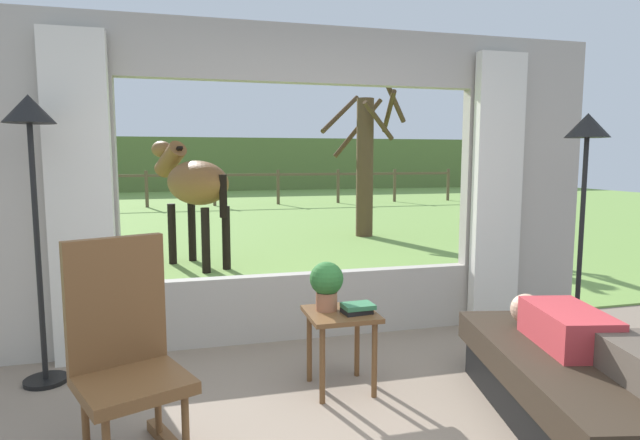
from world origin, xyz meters
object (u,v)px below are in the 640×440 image
Objects in this scene: potted_plant at (327,283)px; floor_lamp_left at (31,153)px; rocking_chair at (125,356)px; side_table at (341,326)px; recliner_sofa at (583,389)px; pasture_tree at (365,158)px; book_stack at (357,308)px; horse at (194,184)px; reclining_person at (593,340)px; floor_lamp_right at (586,161)px.

potted_plant is 2.07m from floor_lamp_left.
rocking_chair reaches higher than side_table.
recliner_sofa is 7.29m from pasture_tree.
horse reaches higher than book_stack.
book_stack is at bearing -30.76° from side_table.
recliner_sofa is at bearing -34.88° from potted_plant.
floor_lamp_left reaches higher than book_stack.
recliner_sofa is at bearing -99.20° from horse.
reclining_person reaches higher than side_table.
reclining_person is at bearing -36.36° from potted_plant.
book_stack is 2.32m from floor_lamp_left.
side_table is at bearing 156.18° from reclining_person.
floor_lamp_left is (-0.63, 1.12, 1.00)m from rocking_chair.
floor_lamp_left is at bearing 167.83° from recliner_sofa.
side_table is 0.15× the size of pasture_tree.
reclining_person is 1.35m from book_stack.
horse is at bearing 73.30° from floor_lamp_left.
book_stack is 0.12× the size of horse.
reclining_person is at bearing -77.50° from recliner_sofa.
floor_lamp_right reaches higher than potted_plant.
book_stack is at bearing -108.78° from horse.
horse reaches higher than recliner_sofa.
floor_lamp_left is 7.10m from pasture_tree.
horse is at bearing 124.27° from floor_lamp_right.
pasture_tree is at bearing 69.04° from side_table.
pasture_tree is at bearing 68.22° from potted_plant.
floor_lamp_right is at bearing -94.11° from pasture_tree.
pasture_tree is at bearing 92.76° from reclining_person.
side_table is (1.26, 0.52, -0.12)m from rocking_chair.
book_stack is at bearing -33.70° from potted_plant.
floor_lamp_right reaches higher than book_stack.
reclining_person is at bearing -99.74° from pasture_tree.
rocking_chair is 3.50× the size of potted_plant.
reclining_person reaches higher than recliner_sofa.
side_table is 0.17m from book_stack.
floor_lamp_left reaches higher than rocking_chair.
floor_lamp_right is at bearing 6.52° from book_stack.
horse is 0.51× the size of pasture_tree.
reclining_person is 3.55m from floor_lamp_left.
pasture_tree reaches higher than reclining_person.
recliner_sofa is 1.36m from book_stack.
floor_lamp_right is 4.93m from horse.
horse is 3.81m from pasture_tree.
floor_lamp_left reaches higher than horse.
rocking_chair is at bearing -168.08° from floor_lamp_right.
floor_lamp_right is (2.04, 0.10, 0.78)m from potted_plant.
rocking_chair is 1.37m from side_table.
floor_lamp_right is 6.11m from pasture_tree.
book_stack is at bearing -18.14° from floor_lamp_left.
recliner_sofa is at bearing -128.91° from floor_lamp_right.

